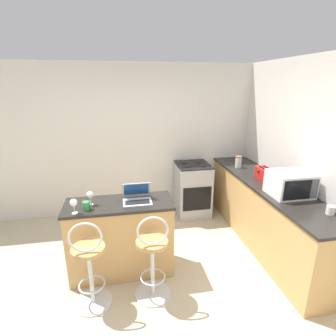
{
  "coord_description": "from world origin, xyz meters",
  "views": [
    {
      "loc": [
        -0.25,
        -2.26,
        2.25
      ],
      "look_at": [
        0.44,
        1.46,
        1.04
      ],
      "focal_mm": 28.0,
      "sensor_mm": 36.0,
      "label": 1
    }
  ],
  "objects_px": {
    "stove_range": "(192,190)",
    "mug_green": "(87,206)",
    "microwave": "(290,184)",
    "laptop": "(137,196)",
    "toaster": "(264,174)",
    "bar_stool_far": "(152,259)",
    "wine_glass_tall": "(74,203)",
    "wine_glass_short": "(90,195)",
    "storage_jar": "(238,162)",
    "mug_white": "(331,210)",
    "bar_stool_near": "(90,266)"
  },
  "relations": [
    {
      "from": "mug_green",
      "to": "mug_white",
      "type": "distance_m",
      "value": 2.61
    },
    {
      "from": "toaster",
      "to": "stove_range",
      "type": "distance_m",
      "value": 1.33
    },
    {
      "from": "mug_green",
      "to": "bar_stool_far",
      "type": "bearing_deg",
      "value": -28.99
    },
    {
      "from": "mug_green",
      "to": "wine_glass_short",
      "type": "relative_size",
      "value": 0.59
    },
    {
      "from": "bar_stool_far",
      "to": "storage_jar",
      "type": "bearing_deg",
      "value": 42.87
    },
    {
      "from": "mug_green",
      "to": "storage_jar",
      "type": "bearing_deg",
      "value": 26.34
    },
    {
      "from": "toaster",
      "to": "mug_white",
      "type": "bearing_deg",
      "value": -82.99
    },
    {
      "from": "bar_stool_far",
      "to": "microwave",
      "type": "height_order",
      "value": "microwave"
    },
    {
      "from": "toaster",
      "to": "stove_range",
      "type": "height_order",
      "value": "toaster"
    },
    {
      "from": "bar_stool_far",
      "to": "wine_glass_tall",
      "type": "bearing_deg",
      "value": 158.95
    },
    {
      "from": "laptop",
      "to": "stove_range",
      "type": "height_order",
      "value": "laptop"
    },
    {
      "from": "storage_jar",
      "to": "wine_glass_tall",
      "type": "bearing_deg",
      "value": -153.46
    },
    {
      "from": "bar_stool_near",
      "to": "laptop",
      "type": "xyz_separation_m",
      "value": [
        0.54,
        0.51,
        0.51
      ]
    },
    {
      "from": "mug_green",
      "to": "wine_glass_short",
      "type": "distance_m",
      "value": 0.14
    },
    {
      "from": "stove_range",
      "to": "mug_white",
      "type": "relative_size",
      "value": 9.24
    },
    {
      "from": "mug_green",
      "to": "toaster",
      "type": "bearing_deg",
      "value": 12.57
    },
    {
      "from": "toaster",
      "to": "laptop",
      "type": "bearing_deg",
      "value": -167.84
    },
    {
      "from": "bar_stool_near",
      "to": "storage_jar",
      "type": "distance_m",
      "value": 2.78
    },
    {
      "from": "stove_range",
      "to": "mug_green",
      "type": "height_order",
      "value": "mug_green"
    },
    {
      "from": "toaster",
      "to": "mug_white",
      "type": "distance_m",
      "value": 1.12
    },
    {
      "from": "laptop",
      "to": "stove_range",
      "type": "bearing_deg",
      "value": 51.02
    },
    {
      "from": "laptop",
      "to": "mug_white",
      "type": "relative_size",
      "value": 3.25
    },
    {
      "from": "laptop",
      "to": "mug_green",
      "type": "relative_size",
      "value": 3.46
    },
    {
      "from": "microwave",
      "to": "mug_green",
      "type": "xyz_separation_m",
      "value": [
        -2.43,
        0.04,
        -0.1
      ]
    },
    {
      "from": "laptop",
      "to": "toaster",
      "type": "bearing_deg",
      "value": 12.16
    },
    {
      "from": "bar_stool_near",
      "to": "bar_stool_far",
      "type": "height_order",
      "value": "same"
    },
    {
      "from": "mug_green",
      "to": "mug_white",
      "type": "bearing_deg",
      "value": -12.7
    },
    {
      "from": "bar_stool_near",
      "to": "mug_green",
      "type": "height_order",
      "value": "mug_green"
    },
    {
      "from": "bar_stool_far",
      "to": "mug_white",
      "type": "bearing_deg",
      "value": -6.17
    },
    {
      "from": "bar_stool_far",
      "to": "stove_range",
      "type": "relative_size",
      "value": 1.08
    },
    {
      "from": "mug_white",
      "to": "wine_glass_tall",
      "type": "distance_m",
      "value": 2.72
    },
    {
      "from": "laptop",
      "to": "toaster",
      "type": "distance_m",
      "value": 1.9
    },
    {
      "from": "bar_stool_near",
      "to": "stove_range",
      "type": "height_order",
      "value": "bar_stool_near"
    },
    {
      "from": "bar_stool_far",
      "to": "laptop",
      "type": "bearing_deg",
      "value": 102.24
    },
    {
      "from": "mug_green",
      "to": "bar_stool_near",
      "type": "bearing_deg",
      "value": -86.33
    },
    {
      "from": "stove_range",
      "to": "mug_white",
      "type": "height_order",
      "value": "mug_white"
    },
    {
      "from": "stove_range",
      "to": "mug_green",
      "type": "distance_m",
      "value": 2.22
    },
    {
      "from": "toaster",
      "to": "mug_green",
      "type": "bearing_deg",
      "value": -167.43
    },
    {
      "from": "bar_stool_near",
      "to": "mug_white",
      "type": "relative_size",
      "value": 10.01
    },
    {
      "from": "mug_green",
      "to": "microwave",
      "type": "bearing_deg",
      "value": -0.98
    },
    {
      "from": "toaster",
      "to": "storage_jar",
      "type": "distance_m",
      "value": 0.61
    },
    {
      "from": "wine_glass_tall",
      "to": "microwave",
      "type": "bearing_deg",
      "value": 0.61
    },
    {
      "from": "toaster",
      "to": "mug_white",
      "type": "height_order",
      "value": "toaster"
    },
    {
      "from": "storage_jar",
      "to": "wine_glass_short",
      "type": "xyz_separation_m",
      "value": [
        -2.26,
        -1.02,
        0.02
      ]
    },
    {
      "from": "toaster",
      "to": "storage_jar",
      "type": "bearing_deg",
      "value": 101.31
    },
    {
      "from": "wine_glass_short",
      "to": "wine_glass_tall",
      "type": "bearing_deg",
      "value": -129.22
    },
    {
      "from": "mug_white",
      "to": "storage_jar",
      "type": "bearing_deg",
      "value": 98.52
    },
    {
      "from": "mug_green",
      "to": "storage_jar",
      "type": "height_order",
      "value": "storage_jar"
    },
    {
      "from": "bar_stool_far",
      "to": "storage_jar",
      "type": "relative_size",
      "value": 5.38
    },
    {
      "from": "microwave",
      "to": "wine_glass_short",
      "type": "distance_m",
      "value": 2.4
    }
  ]
}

